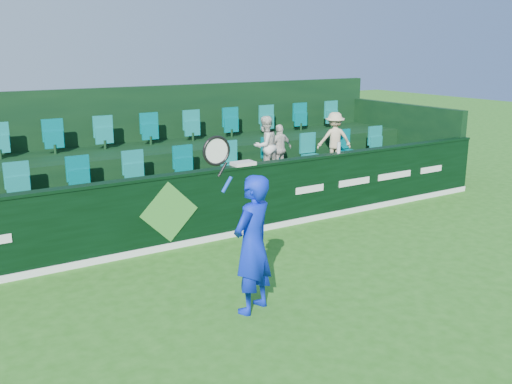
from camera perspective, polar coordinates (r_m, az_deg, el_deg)
ground at (r=7.27m, az=4.37°, el=-14.78°), size 60.00×60.00×0.00m
sponsor_hoarding at (r=10.25m, az=-8.90°, el=-1.99°), size 16.00×0.25×1.35m
stand_tier_front at (r=11.31m, az=-11.08°, el=-1.97°), size 16.00×2.00×0.80m
stand_tier_back at (r=12.99m, az=-14.18°, el=1.13°), size 16.00×1.80×1.30m
stand_rear at (r=13.29m, az=-14.93°, el=3.88°), size 16.00×4.10×2.60m
seat_row_front at (r=11.51m, az=-11.97°, el=1.86°), size 13.50×0.50×0.60m
seat_row_back at (r=13.10m, az=-14.84°, el=5.43°), size 13.50×0.50×0.60m
tennis_player at (r=7.66m, az=-0.39°, el=-5.18°), size 1.25×0.70×2.56m
spectator_left at (r=12.34m, az=0.91°, el=4.64°), size 0.73×0.63×1.29m
spectator_middle at (r=12.57m, az=2.40°, el=4.34°), size 0.66×0.32×1.08m
spectator_right at (r=13.47m, az=7.85°, el=5.27°), size 0.92×0.74×1.25m
towel at (r=10.78m, az=-1.29°, el=2.87°), size 0.43×0.28×0.06m
drinks_bottle at (r=12.11m, az=8.27°, el=4.41°), size 0.07×0.07×0.23m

